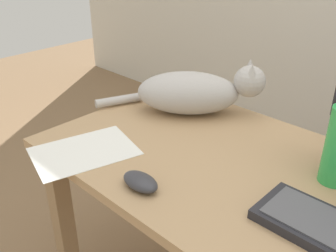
{
  "coord_description": "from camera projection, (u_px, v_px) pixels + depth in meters",
  "views": [
    {
      "loc": [
        0.31,
        -0.78,
        1.31
      ],
      "look_at": [
        -0.4,
        -0.04,
        0.78
      ],
      "focal_mm": 40.39,
      "sensor_mm": 36.0,
      "label": 1
    }
  ],
  "objects": [
    {
      "name": "paper_sheet",
      "position": [
        84.0,
        151.0,
        1.13
      ],
      "size": [
        0.28,
        0.34,
        0.0
      ],
      "primitive_type": "cube",
      "rotation": [
        0.0,
        0.0,
        -0.27
      ],
      "color": "white",
      "rests_on": "desk"
    },
    {
      "name": "cat",
      "position": [
        194.0,
        91.0,
        1.34
      ],
      "size": [
        0.5,
        0.41,
        0.2
      ],
      "color": "#B2ADA8",
      "rests_on": "desk"
    },
    {
      "name": "computer_mouse",
      "position": [
        140.0,
        182.0,
        0.97
      ],
      "size": [
        0.11,
        0.06,
        0.04
      ],
      "primitive_type": "ellipsoid",
      "color": "#333338",
      "rests_on": "desk"
    },
    {
      "name": "desk",
      "position": [
        287.0,
        222.0,
        1.01
      ],
      "size": [
        1.5,
        0.69,
        0.72
      ],
      "color": "tan",
      "rests_on": "ground_plane"
    }
  ]
}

